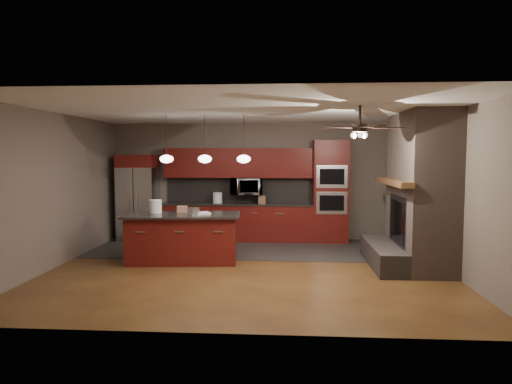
# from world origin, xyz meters

# --- Properties ---
(ground) EXTENTS (7.00, 7.00, 0.00)m
(ground) POSITION_xyz_m (0.00, 0.00, 0.00)
(ground) COLOR brown
(ground) RESTS_ON ground
(ceiling) EXTENTS (7.00, 6.00, 0.02)m
(ceiling) POSITION_xyz_m (0.00, 0.00, 2.80)
(ceiling) COLOR white
(ceiling) RESTS_ON back_wall
(back_wall) EXTENTS (7.00, 0.02, 2.80)m
(back_wall) POSITION_xyz_m (0.00, 3.00, 1.40)
(back_wall) COLOR #63594F
(back_wall) RESTS_ON ground
(right_wall) EXTENTS (0.02, 6.00, 2.80)m
(right_wall) POSITION_xyz_m (3.50, 0.00, 1.40)
(right_wall) COLOR #63594F
(right_wall) RESTS_ON ground
(left_wall) EXTENTS (0.02, 6.00, 2.80)m
(left_wall) POSITION_xyz_m (-3.50, 0.00, 1.40)
(left_wall) COLOR #63594F
(left_wall) RESTS_ON ground
(slate_tile_patch) EXTENTS (7.00, 2.40, 0.01)m
(slate_tile_patch) POSITION_xyz_m (0.00, 1.80, 0.01)
(slate_tile_patch) COLOR #2F2C2A
(slate_tile_patch) RESTS_ON ground
(fireplace_column) EXTENTS (1.30, 2.10, 2.80)m
(fireplace_column) POSITION_xyz_m (3.04, 0.40, 1.30)
(fireplace_column) COLOR brown
(fireplace_column) RESTS_ON ground
(back_cabinetry) EXTENTS (3.59, 0.64, 2.20)m
(back_cabinetry) POSITION_xyz_m (-0.48, 2.74, 0.89)
(back_cabinetry) COLOR #591110
(back_cabinetry) RESTS_ON ground
(oven_tower) EXTENTS (0.80, 0.63, 2.38)m
(oven_tower) POSITION_xyz_m (1.70, 2.69, 1.19)
(oven_tower) COLOR #591110
(oven_tower) RESTS_ON ground
(microwave) EXTENTS (0.73, 0.41, 0.50)m
(microwave) POSITION_xyz_m (-0.27, 2.75, 1.30)
(microwave) COLOR silver
(microwave) RESTS_ON back_cabinetry
(refrigerator) EXTENTS (0.87, 0.75, 2.05)m
(refrigerator) POSITION_xyz_m (-2.86, 2.62, 1.02)
(refrigerator) COLOR silver
(refrigerator) RESTS_ON ground
(kitchen_island) EXTENTS (2.25, 1.17, 0.92)m
(kitchen_island) POSITION_xyz_m (-1.30, 0.45, 0.47)
(kitchen_island) COLOR #591110
(kitchen_island) RESTS_ON ground
(white_bucket) EXTENTS (0.27, 0.27, 0.26)m
(white_bucket) POSITION_xyz_m (-1.85, 0.57, 1.05)
(white_bucket) COLOR white
(white_bucket) RESTS_ON kitchen_island
(paint_can) EXTENTS (0.22, 0.22, 0.14)m
(paint_can) POSITION_xyz_m (-1.05, 0.35, 0.99)
(paint_can) COLOR silver
(paint_can) RESTS_ON kitchen_island
(paint_tray) EXTENTS (0.44, 0.40, 0.04)m
(paint_tray) POSITION_xyz_m (-0.96, 0.44, 0.94)
(paint_tray) COLOR white
(paint_tray) RESTS_ON kitchen_island
(cardboard_box) EXTENTS (0.21, 0.16, 0.12)m
(cardboard_box) POSITION_xyz_m (-1.36, 0.71, 0.98)
(cardboard_box) COLOR #A77356
(cardboard_box) RESTS_ON kitchen_island
(counter_bucket) EXTENTS (0.25, 0.25, 0.25)m
(counter_bucket) POSITION_xyz_m (-0.96, 2.70, 1.02)
(counter_bucket) COLOR white
(counter_bucket) RESTS_ON back_cabinetry
(counter_box) EXTENTS (0.18, 0.15, 0.18)m
(counter_box) POSITION_xyz_m (0.11, 2.65, 0.99)
(counter_box) COLOR #8B6048
(counter_box) RESTS_ON back_cabinetry
(pendant_left) EXTENTS (0.26, 0.26, 0.92)m
(pendant_left) POSITION_xyz_m (-1.65, 0.70, 1.96)
(pendant_left) COLOR black
(pendant_left) RESTS_ON ceiling
(pendant_center) EXTENTS (0.26, 0.26, 0.92)m
(pendant_center) POSITION_xyz_m (-0.90, 0.70, 1.96)
(pendant_center) COLOR black
(pendant_center) RESTS_ON ceiling
(pendant_right) EXTENTS (0.26, 0.26, 0.92)m
(pendant_right) POSITION_xyz_m (-0.15, 0.70, 1.96)
(pendant_right) COLOR black
(pendant_right) RESTS_ON ceiling
(ceiling_fan) EXTENTS (1.27, 1.33, 0.41)m
(ceiling_fan) POSITION_xyz_m (1.80, -0.80, 2.46)
(ceiling_fan) COLOR black
(ceiling_fan) RESTS_ON ceiling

